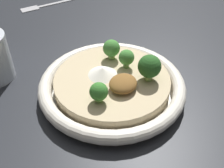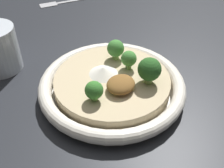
{
  "view_description": "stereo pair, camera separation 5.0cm",
  "coord_description": "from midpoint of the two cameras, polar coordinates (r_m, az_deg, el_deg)",
  "views": [
    {
      "loc": [
        -0.33,
        -0.19,
        0.35
      ],
      "look_at": [
        0.0,
        0.0,
        0.02
      ],
      "focal_mm": 45.0,
      "sensor_mm": 36.0,
      "label": 1
    },
    {
      "loc": [
        -0.3,
        -0.24,
        0.35
      ],
      "look_at": [
        0.0,
        0.0,
        0.02
      ],
      "focal_mm": 45.0,
      "sensor_mm": 36.0,
      "label": 2
    }
  ],
  "objects": [
    {
      "name": "broccoli_back_right",
      "position": [
        0.53,
        3.48,
        7.07
      ],
      "size": [
        0.03,
        0.03,
        0.04
      ],
      "color": "#759E4C",
      "rests_on": "risotto_bowl"
    },
    {
      "name": "ground_plane",
      "position": [
        0.51,
        2.78,
        -1.99
      ],
      "size": [
        6.0,
        6.0,
        0.0
      ],
      "primitive_type": "plane",
      "color": "#23262B"
    },
    {
      "name": "broccoli_front_left",
      "position": [
        0.44,
        -0.4,
        -1.48
      ],
      "size": [
        0.03,
        0.03,
        0.04
      ],
      "color": "#668E47",
      "rests_on": "risotto_bowl"
    },
    {
      "name": "broccoli_front_right",
      "position": [
        0.47,
        10.63,
        2.74
      ],
      "size": [
        0.04,
        0.04,
        0.05
      ],
      "color": "#84A856",
      "rests_on": "risotto_bowl"
    },
    {
      "name": "fork_utensil",
      "position": [
        0.85,
        -8.54,
        16.03
      ],
      "size": [
        0.15,
        0.09,
        0.0
      ],
      "rotation": [
        0.0,
        0.0,
        2.63
      ],
      "color": "#B7B7BC",
      "rests_on": "ground_plane"
    },
    {
      "name": "broccoli_right",
      "position": [
        0.5,
        6.28,
        4.96
      ],
      "size": [
        0.03,
        0.03,
        0.04
      ],
      "color": "#668E47",
      "rests_on": "risotto_bowl"
    },
    {
      "name": "cheese_sprinkle",
      "position": [
        0.5,
        1.19,
        2.68
      ],
      "size": [
        0.05,
        0.05,
        0.01
      ],
      "color": "white",
      "rests_on": "risotto_bowl"
    },
    {
      "name": "risotto_bowl",
      "position": [
        0.5,
        2.85,
        -0.44
      ],
      "size": [
        0.26,
        0.26,
        0.04
      ],
      "color": "silver",
      "rests_on": "ground_plane"
    },
    {
      "name": "crispy_onion_garnish",
      "position": [
        0.46,
        4.9,
        -0.22
      ],
      "size": [
        0.05,
        0.05,
        0.02
      ],
      "color": "brown",
      "rests_on": "risotto_bowl"
    }
  ]
}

